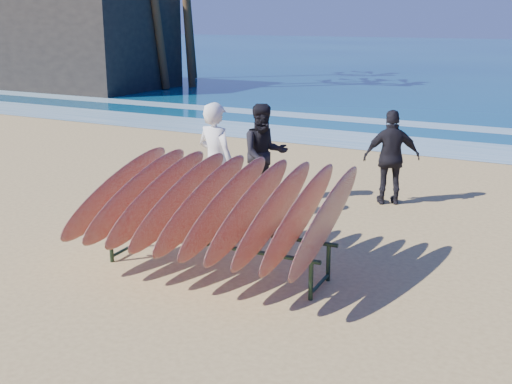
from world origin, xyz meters
TOP-DOWN VIEW (x-y plane):
  - ground at (0.00, 0.00)m, footprint 120.00×120.00m
  - foam_near at (0.00, 10.00)m, footprint 160.00×160.00m
  - foam_far at (0.00, 13.50)m, footprint 160.00×160.00m
  - surfboard_rack at (-0.21, 0.04)m, footprint 3.31×2.78m
  - person_white at (-1.39, 1.98)m, footprint 0.81×0.62m
  - person_dark_a at (-1.16, 3.27)m, footprint 1.12×1.12m
  - person_dark_b at (0.90, 4.32)m, footprint 1.09×0.83m
  - building at (-19.24, 16.89)m, footprint 9.99×5.55m

SIDE VIEW (x-z plane):
  - ground at x=0.00m, z-range 0.00..0.00m
  - foam_far at x=0.00m, z-range 0.01..0.01m
  - foam_near at x=0.00m, z-range 0.01..0.01m
  - person_dark_b at x=0.90m, z-range 0.00..1.73m
  - person_dark_a at x=-1.16m, z-range 0.00..1.83m
  - surfboard_rack at x=-0.21m, z-range 0.16..1.72m
  - person_white at x=-1.39m, z-range 0.00..1.99m
  - building at x=-19.24m, z-range 0.00..4.44m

